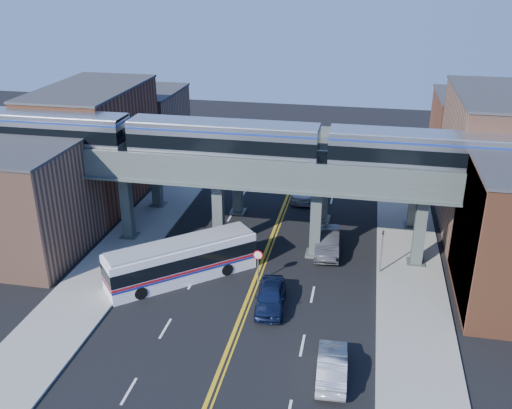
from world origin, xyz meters
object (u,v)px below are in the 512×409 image
car_lane_d (306,188)px  car_parked_curb (332,366)px  transit_bus (181,261)px  transit_train (223,141)px  car_lane_c (309,190)px  traffic_signal (382,247)px  car_lane_b (327,242)px  car_lane_a (271,297)px  stop_sign (258,261)px

car_lane_d → car_parked_curb: size_ratio=1.32×
transit_bus → car_parked_curb: 14.84m
transit_train → car_lane_c: bearing=65.3°
transit_train → transit_bus: (-1.93, -5.71, -7.71)m
traffic_signal → car_lane_b: (-4.27, 2.73, -1.39)m
car_lane_a → transit_train: bearing=117.9°
car_lane_a → car_lane_b: 9.43m
transit_bus → car_lane_d: size_ratio=1.62×
stop_sign → car_lane_d: stop_sign is taller
traffic_signal → stop_sign: bearing=-161.4°
car_lane_d → car_lane_c: bearing=-18.5°
stop_sign → transit_train: bearing=126.9°
traffic_signal → car_parked_curb: bearing=-102.1°
transit_train → transit_bus: transit_train is taller
transit_train → car_lane_c: 15.94m
traffic_signal → car_lane_b: bearing=147.5°
car_lane_d → stop_sign: bearing=-96.9°
car_lane_a → car_lane_d: size_ratio=0.77×
car_lane_b → transit_train: bearing=-179.2°
transit_bus → stop_sign: bearing=-33.5°
transit_bus → car_lane_b: bearing=-8.6°
car_lane_a → car_lane_d: car_lane_d is taller
stop_sign → car_lane_c: stop_sign is taller
transit_train → car_lane_b: 11.82m
car_lane_b → car_parked_curb: size_ratio=1.15×
traffic_signal → car_lane_b: 5.26m
transit_bus → transit_train: bearing=30.7°
stop_sign → car_lane_d: bearing=85.1°
transit_train → traffic_signal: 14.56m
stop_sign → transit_bus: size_ratio=0.26×
transit_bus → car_parked_curb: bearing=-77.3°
transit_bus → car_parked_curb: size_ratio=2.14×
transit_train → car_lane_a: 12.83m
car_lane_c → car_lane_d: 0.43m
car_lane_a → car_lane_b: bearing=65.8°
car_lane_a → car_parked_curb: bearing=-58.6°
car_lane_b → car_parked_curb: 15.38m
transit_train → traffic_signal: (12.66, -2.00, -6.92)m
stop_sign → car_lane_b: size_ratio=0.48×
car_lane_a → car_lane_d: 20.55m
car_lane_b → car_lane_d: car_lane_d is taller
stop_sign → car_parked_curb: stop_sign is taller
transit_train → traffic_signal: size_ratio=11.23×
car_lane_a → car_parked_curb: 7.94m
car_lane_d → car_lane_b: bearing=-76.9°
car_lane_c → car_parked_curb: size_ratio=1.11×
transit_train → car_lane_a: size_ratio=9.38×
traffic_signal → car_lane_b: traffic_signal is taller
car_lane_c → stop_sign: bearing=-89.3°
transit_bus → car_lane_c: 19.51m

